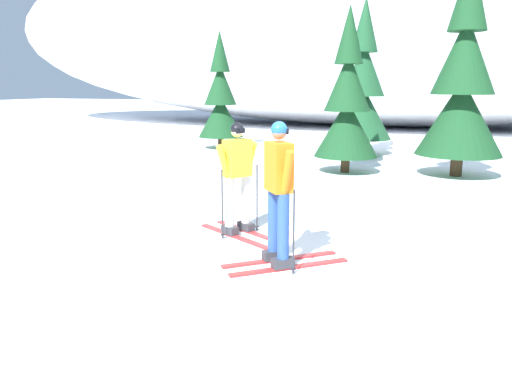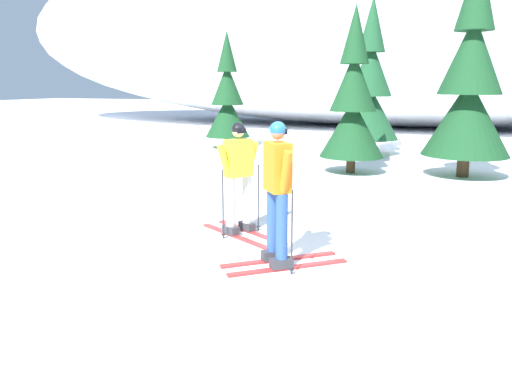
{
  "view_description": "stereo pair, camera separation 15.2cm",
  "coord_description": "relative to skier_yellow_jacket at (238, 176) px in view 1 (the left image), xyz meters",
  "views": [
    {
      "loc": [
        1.44,
        -6.37,
        2.31
      ],
      "look_at": [
        -0.94,
        0.05,
        0.95
      ],
      "focal_mm": 35.03,
      "sensor_mm": 36.0,
      "label": 1
    },
    {
      "loc": [
        1.58,
        -6.31,
        2.31
      ],
      "look_at": [
        -0.94,
        0.05,
        0.95
      ],
      "focal_mm": 35.03,
      "sensor_mm": 36.0,
      "label": 2
    }
  ],
  "objects": [
    {
      "name": "skier_yellow_jacket",
      "position": [
        0.0,
        0.0,
        0.0
      ],
      "size": [
        1.61,
        1.15,
        1.74
      ],
      "color": "red",
      "rests_on": "ground"
    },
    {
      "name": "pine_tree_center_right",
      "position": [
        3.31,
        6.58,
        1.37
      ],
      "size": [
        2.11,
        2.11,
        5.46
      ],
      "color": "#47301E",
      "rests_on": "ground"
    },
    {
      "name": "pine_tree_left",
      "position": [
        0.38,
        9.92,
        1.21
      ],
      "size": [
        1.96,
        1.96,
        5.08
      ],
      "color": "#47301E",
      "rests_on": "ground"
    },
    {
      "name": "snow_ridge_background",
      "position": [
        -0.18,
        22.18,
        4.83
      ],
      "size": [
        47.9,
        17.62,
        11.49
      ],
      "primitive_type": "ellipsoid",
      "color": "white",
      "rests_on": "ground"
    },
    {
      "name": "skier_orange_jacket",
      "position": [
        1.02,
        -1.12,
        0.07
      ],
      "size": [
        1.5,
        1.38,
        1.86
      ],
      "color": "red",
      "rests_on": "ground"
    },
    {
      "name": "pine_tree_center_left",
      "position": [
        0.56,
        6.12,
        0.89
      ],
      "size": [
        1.66,
        1.66,
        4.3
      ],
      "color": "#47301E",
      "rests_on": "ground"
    },
    {
      "name": "pine_tree_far_left",
      "position": [
        -4.64,
        9.64,
        0.84
      ],
      "size": [
        1.62,
        1.62,
        4.18
      ],
      "color": "#47301E",
      "rests_on": "ground"
    },
    {
      "name": "ground_plane",
      "position": [
        1.44,
        -0.61,
        -0.91
      ],
      "size": [
        120.0,
        120.0,
        0.0
      ],
      "primitive_type": "plane",
      "color": "white"
    }
  ]
}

